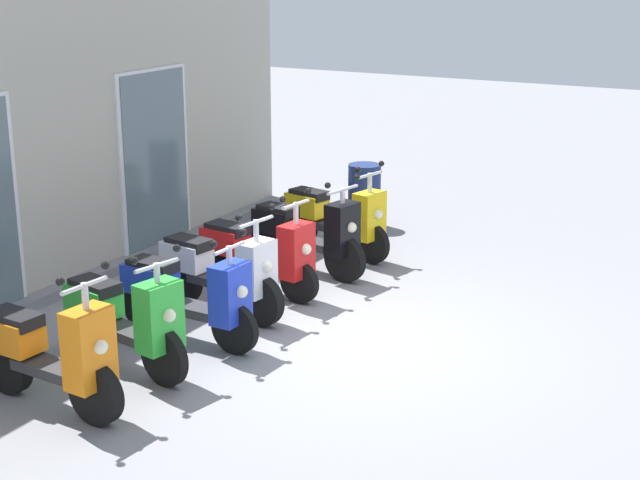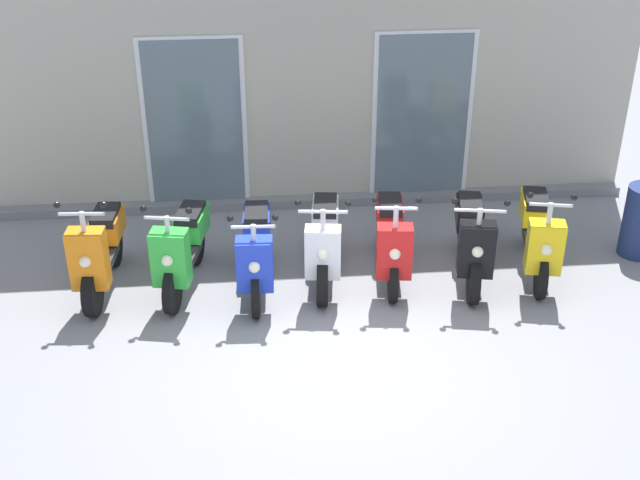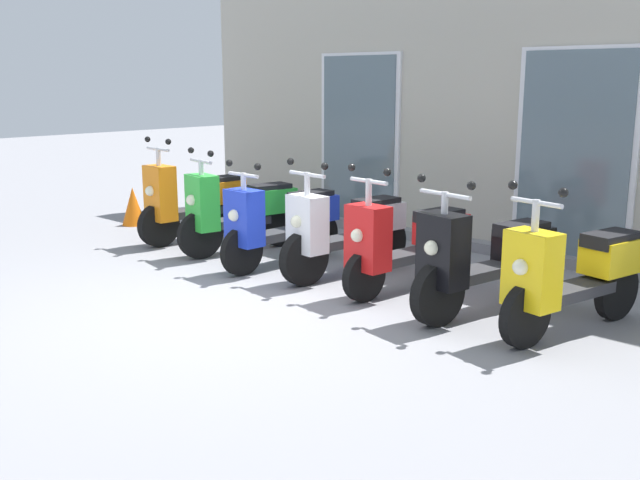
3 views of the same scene
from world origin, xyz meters
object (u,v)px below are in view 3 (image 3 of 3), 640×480
at_px(scooter_green, 239,210).
at_px(scooter_white, 346,230).
at_px(scooter_orange, 193,201).
at_px(scooter_yellow, 574,273).
at_px(scooter_black, 485,259).
at_px(traffic_cone, 133,206).
at_px(scooter_red, 407,241).
at_px(scooter_blue, 281,221).

distance_m(scooter_green, scooter_white, 1.57).
relative_size(scooter_orange, scooter_yellow, 0.97).
distance_m(scooter_orange, scooter_black, 4.12).
bearing_deg(scooter_green, traffic_cone, 177.99).
distance_m(scooter_red, scooter_black, 0.90).
bearing_deg(scooter_yellow, scooter_white, 178.05).
bearing_deg(scooter_red, scooter_orange, -179.51).
distance_m(scooter_orange, scooter_white, 2.46).
xyz_separation_m(scooter_white, scooter_black, (1.66, -0.10, 0.01)).
bearing_deg(scooter_blue, scooter_black, 1.40).
bearing_deg(scooter_green, scooter_black, -0.77).
xyz_separation_m(scooter_white, traffic_cone, (-3.87, 0.02, -0.21)).
distance_m(scooter_green, scooter_black, 3.22).
xyz_separation_m(scooter_orange, scooter_red, (3.22, 0.03, -0.02)).
bearing_deg(scooter_black, scooter_red, 173.44).
distance_m(scooter_blue, scooter_black, 2.42).
relative_size(scooter_yellow, traffic_cone, 3.12).
xyz_separation_m(scooter_green, scooter_black, (3.22, -0.04, -0.03)).
distance_m(scooter_white, scooter_black, 1.66).
relative_size(scooter_white, scooter_yellow, 1.01).
height_order(scooter_orange, scooter_red, scooter_orange).
bearing_deg(scooter_blue, scooter_orange, 175.47).
height_order(scooter_green, scooter_black, scooter_green).
relative_size(scooter_blue, scooter_yellow, 0.99).
distance_m(scooter_blue, scooter_yellow, 3.19).
bearing_deg(scooter_red, scooter_black, -6.56).
height_order(scooter_yellow, traffic_cone, scooter_yellow).
bearing_deg(scooter_green, scooter_red, 1.47).
bearing_deg(scooter_orange, scooter_black, -1.05).
bearing_deg(scooter_yellow, scooter_orange, 179.37).
bearing_deg(scooter_yellow, scooter_green, 179.70).
distance_m(scooter_orange, scooter_green, 0.90).
relative_size(scooter_orange, traffic_cone, 3.02).
bearing_deg(scooter_yellow, traffic_cone, 179.07).
bearing_deg(scooter_red, scooter_white, 179.86).
height_order(scooter_blue, traffic_cone, scooter_blue).
height_order(scooter_green, scooter_red, scooter_red).
xyz_separation_m(scooter_orange, traffic_cone, (-1.41, 0.05, -0.23)).
distance_m(scooter_green, scooter_red, 2.33).
xyz_separation_m(scooter_green, scooter_blue, (0.80, -0.10, -0.01)).
height_order(scooter_blue, scooter_red, scooter_red).
bearing_deg(traffic_cone, scooter_yellow, -0.93).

